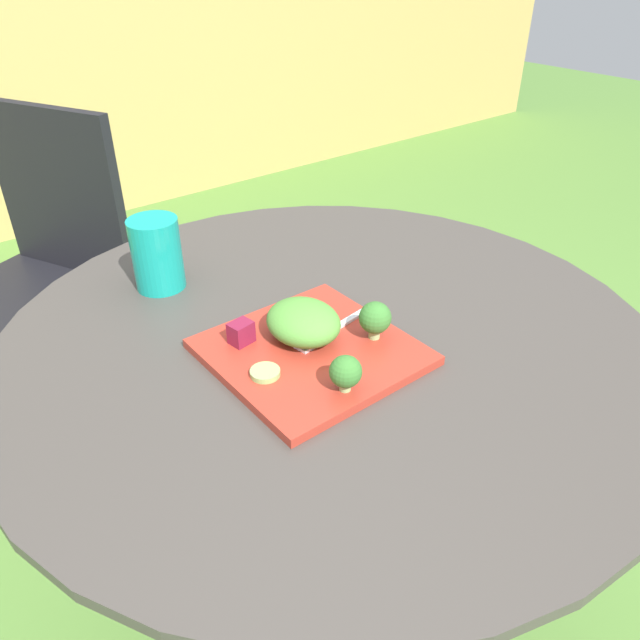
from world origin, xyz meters
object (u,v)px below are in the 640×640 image
(salad_plate, at_px, (311,352))
(fork, at_px, (328,332))
(patio_chair, at_px, (41,259))
(drinking_glass, at_px, (157,258))

(salad_plate, xyz_separation_m, fork, (0.04, 0.01, 0.01))
(salad_plate, relative_size, fork, 1.76)
(patio_chair, height_order, fork, patio_chair)
(patio_chair, xyz_separation_m, fork, (0.16, -1.01, 0.23))
(fork, bearing_deg, drinking_glass, 110.83)
(salad_plate, relative_size, drinking_glass, 2.18)
(drinking_glass, bearing_deg, salad_plate, -76.73)
(salad_plate, xyz_separation_m, drinking_glass, (-0.08, 0.33, 0.05))
(salad_plate, distance_m, drinking_glass, 0.34)
(patio_chair, xyz_separation_m, drinking_glass, (0.04, -0.70, 0.27))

